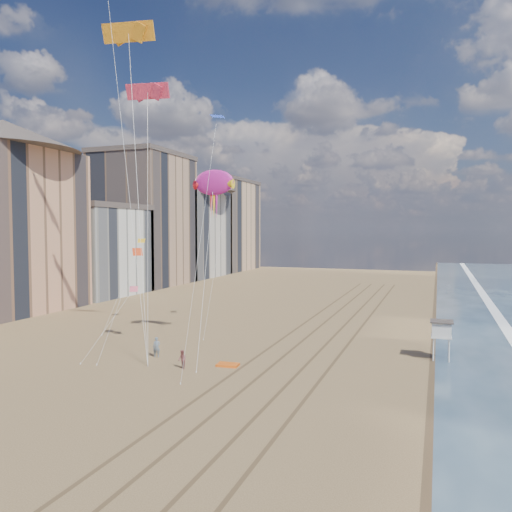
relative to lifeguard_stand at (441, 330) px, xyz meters
The scene contains 12 objects.
ground 30.92m from the lifeguard_stand, 120.23° to the right, with size 260.00×260.00×0.00m, color brown.
wet_sand 14.14m from the lifeguard_stand, 75.36° to the left, with size 260.00×260.00×0.00m, color #42301E.
foam 15.72m from the lifeguard_stand, 60.12° to the left, with size 260.00×260.00×0.00m, color white.
tracks 13.69m from the lifeguard_stand, 165.29° to the left, with size 7.68×120.00×0.01m.
buildings 73.37m from the lifeguard_stand, 147.51° to the left, with size 34.72×131.35×29.00m.
lifeguard_stand is the anchor object (origin of this frame).
grounded_kite 20.29m from the lifeguard_stand, 153.86° to the right, with size 1.92×1.22×0.22m, color #E85B13.
show_kite 26.94m from the lifeguard_stand, behind, with size 4.51×5.64×20.17m.
kite_flyer_a 27.12m from the lifeguard_stand, 162.14° to the right, with size 0.70×0.46×1.92m, color slate.
kite_flyer_b 24.23m from the lifeguard_stand, 152.64° to the right, with size 0.82×0.64×1.68m, color brown.
parafoils 45.36m from the lifeguard_stand, behind, with size 8.06×5.59×17.71m.
small_kites 29.95m from the lifeguard_stand, behind, with size 17.19×14.03×17.97m.
Camera 1 is at (15.04, -22.95, 12.35)m, focal length 35.00 mm.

